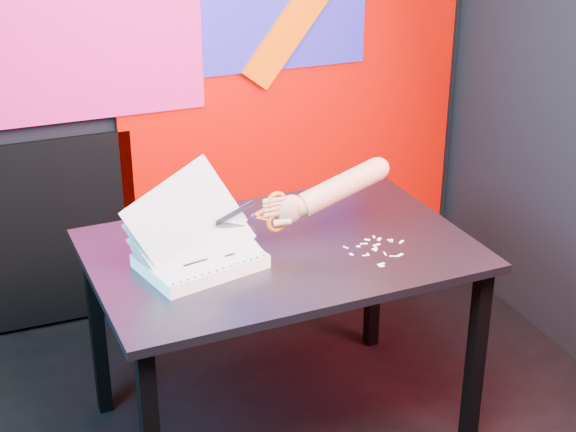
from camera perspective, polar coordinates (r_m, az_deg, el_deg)
name	(u,v)px	position (r m, az deg, el deg)	size (l,w,h in m)	color
room	(274,124)	(2.32, -0.93, 5.97)	(3.01, 3.01, 2.71)	black
backdrop	(166,108)	(3.80, -7.92, 6.94)	(2.88, 0.05, 2.08)	#CA0500
work_table	(280,268)	(3.04, -0.49, -3.39)	(1.31, 0.90, 0.75)	black
printout_stack	(199,258)	(2.87, -5.75, -2.72)	(0.46, 0.35, 0.35)	white
scissors	(272,213)	(2.93, -1.06, 0.22)	(0.26, 0.03, 0.15)	#959AB1
hand_forearm	(333,190)	(3.01, 2.92, 1.68)	(0.46, 0.10, 0.18)	#A9815A
paper_clippings	(378,248)	(3.00, 5.85, -2.10)	(0.22, 0.22, 0.00)	white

